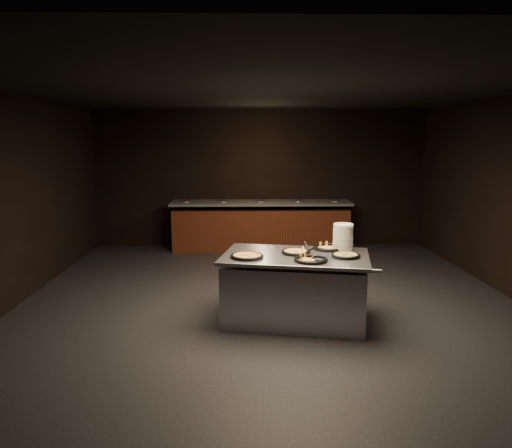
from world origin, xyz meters
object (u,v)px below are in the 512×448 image
object	(u,v)px
serving_counter	(295,289)
plate_stack	(343,237)
pan_cheese_whole	(296,252)
pan_veggie_whole	(247,256)

from	to	relation	value
serving_counter	plate_stack	xyz separation A→B (m)	(0.64, 0.25, 0.61)
plate_stack	pan_cheese_whole	distance (m)	0.67
pan_veggie_whole	pan_cheese_whole	xyz separation A→B (m)	(0.62, 0.20, -0.00)
serving_counter	pan_veggie_whole	size ratio (longest dim) A/B	4.88
plate_stack	pan_veggie_whole	distance (m)	1.31
pan_veggie_whole	pan_cheese_whole	size ratio (longest dim) A/B	1.12
plate_stack	pan_cheese_whole	bearing A→B (deg)	-164.79
plate_stack	pan_cheese_whole	xyz separation A→B (m)	(-0.63, -0.17, -0.15)
serving_counter	pan_veggie_whole	distance (m)	0.77
serving_counter	pan_cheese_whole	bearing A→B (deg)	92.21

